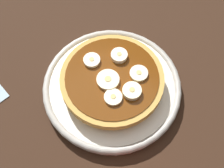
{
  "coord_description": "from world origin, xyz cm",
  "views": [
    {
      "loc": [
        17.51,
        15.64,
        46.7
      ],
      "look_at": [
        0.0,
        0.0,
        2.24
      ],
      "focal_mm": 49.9,
      "sensor_mm": 36.0,
      "label": 1
    }
  ],
  "objects": [
    {
      "name": "banana_slice_5",
      "position": [
        -3.13,
        2.78,
        4.8
      ],
      "size": [
        2.85,
        2.85,
        0.71
      ],
      "color": "#F8EEC0",
      "rests_on": "pancake_stack"
    },
    {
      "name": "banana_slice_0",
      "position": [
        0.93,
        -0.32,
        4.86
      ],
      "size": [
        3.53,
        3.53,
        0.82
      ],
      "color": "#FBE2B4",
      "rests_on": "pancake_stack"
    },
    {
      "name": "banana_slice_1",
      "position": [
        -0.34,
        -4.3,
        4.84
      ],
      "size": [
        2.69,
        2.69,
        0.78
      ],
      "color": "#F3E5B9",
      "rests_on": "pancake_stack"
    },
    {
      "name": "ground_plane",
      "position": [
        0.0,
        0.0,
        -1.5
      ],
      "size": [
        140.0,
        140.0,
        3.0
      ],
      "primitive_type": "cube",
      "color": "black"
    },
    {
      "name": "banana_slice_3",
      "position": [
        -0.24,
        4.0,
        4.98
      ],
      "size": [
        2.9,
        2.9,
        1.06
      ],
      "color": "beige",
      "rests_on": "pancake_stack"
    },
    {
      "name": "banana_slice_2",
      "position": [
        2.58,
        2.54,
        4.81
      ],
      "size": [
        2.76,
        2.76,
        0.72
      ],
      "color": "beige",
      "rests_on": "pancake_stack"
    },
    {
      "name": "banana_slice_4",
      "position": [
        -3.52,
        -1.6,
        4.95
      ],
      "size": [
        2.67,
        2.67,
        1.01
      ],
      "color": "#F9E5C0",
      "rests_on": "pancake_stack"
    },
    {
      "name": "pancake_stack",
      "position": [
        -0.36,
        -0.44,
        3.18
      ],
      "size": [
        16.38,
        16.38,
        2.96
      ],
      "color": "#B08035",
      "rests_on": "plate"
    },
    {
      "name": "plate",
      "position": [
        0.0,
        0.0,
        1.09
      ],
      "size": [
        22.71,
        22.71,
        2.02
      ],
      "color": "silver",
      "rests_on": "ground_plane"
    }
  ]
}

